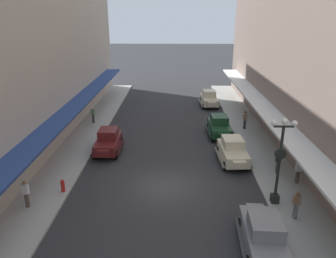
% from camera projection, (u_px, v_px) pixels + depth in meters
% --- Properties ---
extents(ground_plane, '(200.00, 200.00, 0.00)m').
position_uv_depth(ground_plane, '(166.00, 187.00, 21.02)').
color(ground_plane, '#2D2D30').
extents(sidewalk_left, '(3.00, 60.00, 0.15)m').
position_uv_depth(sidewalk_left, '(51.00, 184.00, 21.15)').
color(sidewalk_left, '#A8A59E').
rests_on(sidewalk_left, ground).
extents(sidewalk_right, '(3.00, 60.00, 0.15)m').
position_uv_depth(sidewalk_right, '(283.00, 187.00, 20.84)').
color(sidewalk_right, '#A8A59E').
rests_on(sidewalk_right, ground).
extents(parked_car_0, '(2.30, 4.32, 1.84)m').
position_uv_depth(parked_car_0, '(209.00, 98.00, 38.71)').
color(parked_car_0, beige).
rests_on(parked_car_0, ground).
extents(parked_car_1, '(2.31, 4.32, 1.84)m').
position_uv_depth(parked_car_1, '(263.00, 233.00, 15.14)').
color(parked_car_1, slate).
rests_on(parked_car_1, ground).
extents(parked_car_2, '(2.31, 4.32, 1.84)m').
position_uv_depth(parked_car_2, '(233.00, 150.00, 24.18)').
color(parked_car_2, beige).
rests_on(parked_car_2, ground).
extents(parked_car_3, '(2.18, 4.28, 1.84)m').
position_uv_depth(parked_car_3, '(108.00, 141.00, 25.99)').
color(parked_car_3, '#591919').
rests_on(parked_car_3, ground).
extents(parked_car_4, '(2.26, 4.30, 1.84)m').
position_uv_depth(parked_car_4, '(219.00, 126.00, 29.38)').
color(parked_car_4, '#193D23').
rests_on(parked_car_4, ground).
extents(lamp_post_with_clock, '(1.42, 0.44, 5.16)m').
position_uv_depth(lamp_post_with_clock, '(280.00, 158.00, 18.08)').
color(lamp_post_with_clock, black).
rests_on(lamp_post_with_clock, sidewalk_right).
extents(fire_hydrant, '(0.24, 0.24, 0.82)m').
position_uv_depth(fire_hydrant, '(63.00, 185.00, 20.04)').
color(fire_hydrant, '#B21E19').
rests_on(fire_hydrant, sidewalk_left).
extents(pedestrian_0, '(0.36, 0.24, 1.64)m').
position_uv_depth(pedestrian_0, '(298.00, 171.00, 20.91)').
color(pedestrian_0, '#4C4238').
rests_on(pedestrian_0, sidewalk_right).
extents(pedestrian_1, '(0.36, 0.24, 1.64)m').
position_uv_depth(pedestrian_1, '(26.00, 194.00, 18.32)').
color(pedestrian_1, '#4C4238').
rests_on(pedestrian_1, sidewalk_left).
extents(pedestrian_2, '(0.36, 0.28, 1.67)m').
position_uv_depth(pedestrian_2, '(278.00, 161.00, 22.24)').
color(pedestrian_2, '#4C4238').
rests_on(pedestrian_2, sidewalk_right).
extents(pedestrian_3, '(0.36, 0.28, 1.67)m').
position_uv_depth(pedestrian_3, '(245.00, 120.00, 30.71)').
color(pedestrian_3, '#2D2D33').
rests_on(pedestrian_3, sidewalk_right).
extents(pedestrian_4, '(0.36, 0.24, 1.64)m').
position_uv_depth(pedestrian_4, '(296.00, 205.00, 17.30)').
color(pedestrian_4, slate).
rests_on(pedestrian_4, sidewalk_right).
extents(pedestrian_5, '(0.36, 0.24, 1.64)m').
position_uv_depth(pedestrian_5, '(93.00, 115.00, 32.34)').
color(pedestrian_5, '#2D2D33').
rests_on(pedestrian_5, sidewalk_left).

